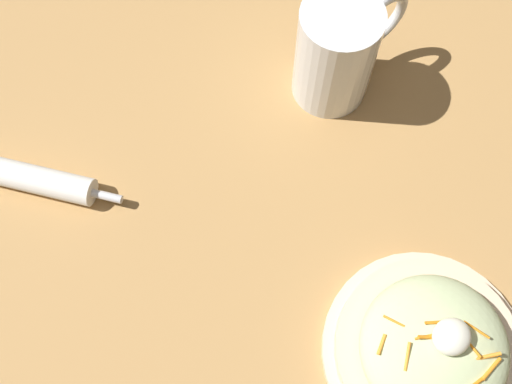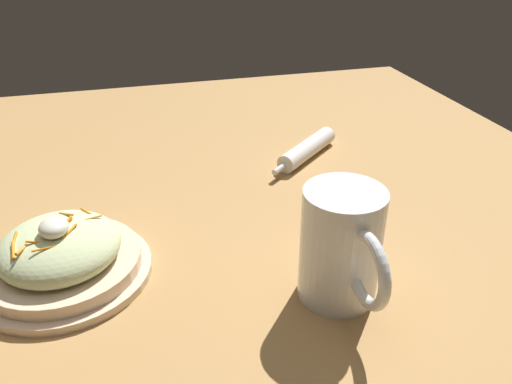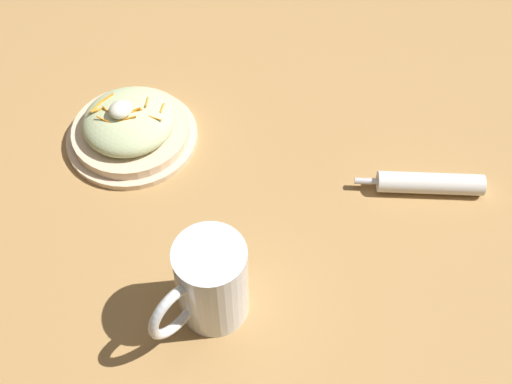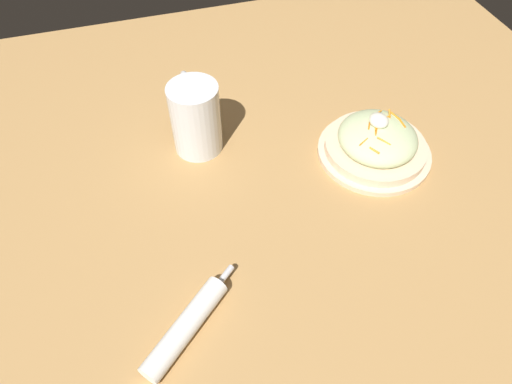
# 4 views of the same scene
# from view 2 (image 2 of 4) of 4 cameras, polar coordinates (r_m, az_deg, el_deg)

# --- Properties ---
(ground_plane) EXTENTS (1.43, 1.43, 0.00)m
(ground_plane) POSITION_cam_2_polar(r_m,az_deg,el_deg) (0.75, -7.52, -3.97)
(ground_plane) COLOR #B2844C
(salad_plate) EXTENTS (0.22, 0.22, 0.09)m
(salad_plate) POSITION_cam_2_polar(r_m,az_deg,el_deg) (0.68, -21.23, -6.82)
(salad_plate) COLOR beige
(salad_plate) RESTS_ON ground_plane
(beer_mug) EXTENTS (0.16, 0.09, 0.14)m
(beer_mug) POSITION_cam_2_polar(r_m,az_deg,el_deg) (0.59, 9.65, -6.53)
(beer_mug) COLOR white
(beer_mug) RESTS_ON ground_plane
(napkin_roll) EXTENTS (0.15, 0.17, 0.03)m
(napkin_roll) POSITION_cam_2_polar(r_m,az_deg,el_deg) (0.95, 5.82, 4.86)
(napkin_roll) COLOR white
(napkin_roll) RESTS_ON ground_plane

